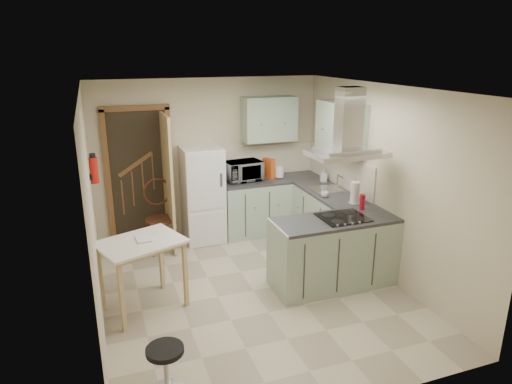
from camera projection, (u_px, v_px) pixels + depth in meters
name	position (u px, v px, depth m)	size (l,w,h in m)	color
floor	(253.00, 290.00, 5.75)	(4.20, 4.20, 0.00)	#BCAD92
ceiling	(253.00, 88.00, 5.00)	(4.20, 4.20, 0.00)	silver
back_wall	(209.00, 158.00, 7.26)	(3.60, 3.60, 0.00)	beige
left_wall	(92.00, 214.00, 4.80)	(4.20, 4.20, 0.00)	beige
right_wall	(383.00, 182.00, 5.96)	(4.20, 4.20, 0.00)	beige
doorway	(140.00, 177.00, 6.94)	(1.10, 0.12, 2.10)	brown
fridge	(203.00, 195.00, 7.08)	(0.60, 0.60, 1.50)	white
counter_back	(255.00, 207.00, 7.45)	(1.08, 0.60, 0.90)	#9EB2A0
counter_right	(320.00, 214.00, 7.11)	(0.60, 1.95, 0.90)	#9EB2A0
splashback	(266.00, 160.00, 7.59)	(1.68, 0.02, 0.50)	beige
wall_cabinet_back	(269.00, 119.00, 7.23)	(0.85, 0.35, 0.70)	#9EB2A0
wall_cabinet_right	(341.00, 127.00, 6.48)	(0.35, 0.90, 0.70)	#9EB2A0
peninsula	(334.00, 252.00, 5.79)	(1.55, 0.65, 0.90)	#9EB2A0
hob	(343.00, 217.00, 5.68)	(0.58, 0.50, 0.01)	black
extractor_hood	(347.00, 154.00, 5.44)	(0.90, 0.55, 0.10)	silver
sink	(327.00, 189.00, 6.82)	(0.45, 0.40, 0.01)	silver
fire_extinguisher	(94.00, 170.00, 5.55)	(0.10, 0.10, 0.32)	#B2140F
drop_leaf_table	(143.00, 275.00, 5.25)	(0.91, 0.68, 0.85)	tan
bentwood_chair	(160.00, 220.00, 6.76)	(0.44, 0.44, 0.98)	#4C2D19
stool	(166.00, 369.00, 4.00)	(0.33, 0.33, 0.45)	black
microwave	(243.00, 171.00, 7.25)	(0.57, 0.38, 0.31)	black
kettle	(280.00, 172.00, 7.40)	(0.14, 0.14, 0.21)	white
cereal_box	(269.00, 168.00, 7.41)	(0.08, 0.21, 0.32)	#D74E19
soap_bottle	(324.00, 175.00, 7.21)	(0.10, 0.10, 0.21)	silver
paper_towel	(355.00, 193.00, 6.17)	(0.12, 0.12, 0.31)	silver
cup	(325.00, 194.00, 6.46)	(0.11, 0.11, 0.09)	silver
red_bottle	(362.00, 202.00, 5.96)	(0.07, 0.07, 0.21)	red
book	(136.00, 236.00, 5.12)	(0.16, 0.22, 0.10)	#9C3440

